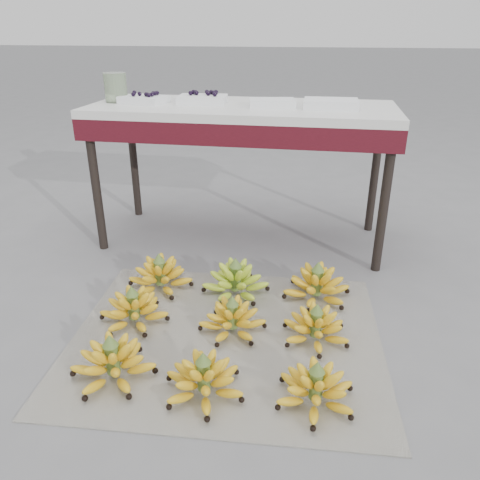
% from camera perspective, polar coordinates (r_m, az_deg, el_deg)
% --- Properties ---
extents(ground, '(60.00, 60.00, 0.00)m').
position_cam_1_polar(ground, '(1.96, -0.37, -11.83)').
color(ground, slate).
rests_on(ground, ground).
extents(newspaper_mat, '(1.32, 1.13, 0.01)m').
position_cam_1_polar(newspaper_mat, '(1.96, -1.65, -11.75)').
color(newspaper_mat, beige).
rests_on(newspaper_mat, ground).
extents(bunch_front_left, '(0.33, 0.33, 0.18)m').
position_cam_1_polar(bunch_front_left, '(1.79, -15.23, -14.25)').
color(bunch_front_left, yellow).
rests_on(bunch_front_left, newspaper_mat).
extents(bunch_front_center, '(0.36, 0.36, 0.17)m').
position_cam_1_polar(bunch_front_center, '(1.67, -4.42, -16.61)').
color(bunch_front_center, yellow).
rests_on(bunch_front_center, newspaper_mat).
extents(bunch_front_right, '(0.37, 0.37, 0.17)m').
position_cam_1_polar(bunch_front_right, '(1.65, 9.20, -17.45)').
color(bunch_front_right, yellow).
rests_on(bunch_front_right, newspaper_mat).
extents(bunch_mid_left, '(0.33, 0.33, 0.18)m').
position_cam_1_polar(bunch_mid_left, '(2.06, -12.83, -8.30)').
color(bunch_mid_left, yellow).
rests_on(bunch_mid_left, newspaper_mat).
extents(bunch_mid_center, '(0.33, 0.33, 0.17)m').
position_cam_1_polar(bunch_mid_center, '(1.96, -0.92, -9.64)').
color(bunch_mid_center, yellow).
rests_on(bunch_mid_center, newspaper_mat).
extents(bunch_mid_right, '(0.34, 0.34, 0.17)m').
position_cam_1_polar(bunch_mid_right, '(1.93, 9.19, -10.46)').
color(bunch_mid_right, yellow).
rests_on(bunch_mid_right, newspaper_mat).
extents(bunch_back_left, '(0.39, 0.39, 0.18)m').
position_cam_1_polar(bunch_back_left, '(2.29, -9.69, -4.35)').
color(bunch_back_left, yellow).
rests_on(bunch_back_left, newspaper_mat).
extents(bunch_back_center, '(0.35, 0.35, 0.19)m').
position_cam_1_polar(bunch_back_center, '(2.21, -0.55, -5.06)').
color(bunch_back_center, '#8EBC27').
rests_on(bunch_back_center, newspaper_mat).
extents(bunch_back_right, '(0.34, 0.34, 0.19)m').
position_cam_1_polar(bunch_back_right, '(2.20, 9.33, -5.53)').
color(bunch_back_right, yellow).
rests_on(bunch_back_right, newspaper_mat).
extents(vendor_table, '(1.63, 0.65, 0.78)m').
position_cam_1_polar(vendor_table, '(2.61, 0.24, 14.20)').
color(vendor_table, black).
rests_on(vendor_table, ground).
extents(tray_far_left, '(0.27, 0.21, 0.06)m').
position_cam_1_polar(tray_far_left, '(2.71, -11.61, 16.48)').
color(tray_far_left, white).
rests_on(tray_far_left, vendor_table).
extents(tray_left, '(0.27, 0.21, 0.07)m').
position_cam_1_polar(tray_left, '(2.66, -4.59, 16.77)').
color(tray_left, white).
rests_on(tray_left, vendor_table).
extents(tray_right, '(0.26, 0.21, 0.04)m').
position_cam_1_polar(tray_right, '(2.54, 3.94, 16.33)').
color(tray_right, white).
rests_on(tray_right, vendor_table).
extents(tray_far_right, '(0.28, 0.20, 0.04)m').
position_cam_1_polar(tray_far_right, '(2.53, 11.02, 15.99)').
color(tray_far_right, white).
rests_on(tray_far_right, vendor_table).
extents(glass_jar, '(0.14, 0.14, 0.15)m').
position_cam_1_polar(glass_jar, '(2.78, -14.91, 17.53)').
color(glass_jar, '#B3CBA2').
rests_on(glass_jar, vendor_table).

